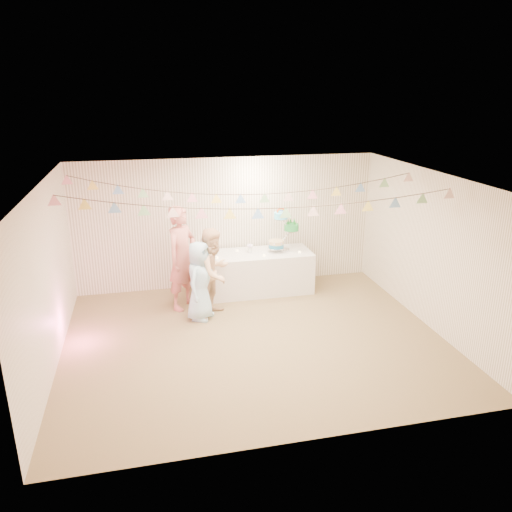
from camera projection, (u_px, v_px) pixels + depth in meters
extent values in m
plane|color=brown|center=(255.00, 340.00, 8.06)|extent=(6.00, 6.00, 0.00)
plane|color=silver|center=(255.00, 180.00, 7.22)|extent=(6.00, 6.00, 0.00)
plane|color=white|center=(227.00, 223.00, 9.95)|extent=(6.00, 6.00, 0.00)
plane|color=white|center=(306.00, 341.00, 5.33)|extent=(6.00, 6.00, 0.00)
plane|color=white|center=(47.00, 280.00, 7.01)|extent=(5.00, 5.00, 0.00)
plane|color=white|center=(431.00, 251.00, 8.27)|extent=(5.00, 5.00, 0.00)
cube|color=silver|center=(257.00, 272.00, 9.86)|extent=(2.15, 0.86, 0.80)
cylinder|color=white|center=(227.00, 258.00, 9.57)|extent=(0.38, 0.38, 0.02)
imported|color=#C16D65|center=(182.00, 258.00, 8.96)|extent=(0.81, 0.82, 1.91)
imported|color=#E4B58C|center=(214.00, 272.00, 8.71)|extent=(0.97, 0.98, 1.60)
imported|color=#AEDAF7|center=(200.00, 281.00, 8.59)|extent=(0.75, 0.82, 1.41)
cylinder|color=#FFD88C|center=(217.00, 257.00, 9.41)|extent=(0.04, 0.04, 0.03)
cylinder|color=#FFD88C|center=(237.00, 251.00, 9.81)|extent=(0.04, 0.04, 0.03)
cylinder|color=#FFD88C|center=(264.00, 255.00, 9.54)|extent=(0.04, 0.04, 0.03)
cylinder|color=#FFD88C|center=(271.00, 248.00, 10.00)|extent=(0.04, 0.04, 0.03)
cylinder|color=#FFD88C|center=(300.00, 252.00, 9.73)|extent=(0.04, 0.04, 0.03)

